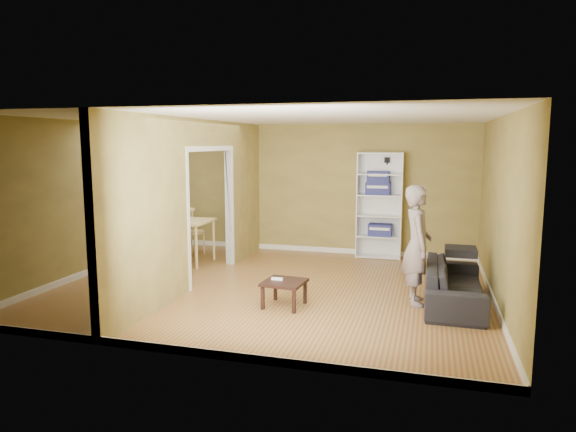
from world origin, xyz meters
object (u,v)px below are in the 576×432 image
(person, at_px, (417,235))
(dining_table, at_px, (176,224))
(chair_far, at_px, (193,231))
(chair_left, at_px, (140,233))
(coffee_table, at_px, (284,285))
(sofa, at_px, (455,278))
(bookshelf, at_px, (380,205))
(chair_near, at_px, (166,241))

(person, height_order, dining_table, person)
(chair_far, bearing_deg, chair_left, 48.63)
(coffee_table, distance_m, dining_table, 3.39)
(person, height_order, chair_far, person)
(person, bearing_deg, dining_table, 62.46)
(sofa, height_order, chair_left, chair_left)
(person, xyz_separation_m, chair_left, (-5.21, 1.42, -0.48))
(bookshelf, xyz_separation_m, chair_left, (-4.42, -1.44, -0.52))
(person, bearing_deg, chair_near, 69.42)
(sofa, xyz_separation_m, chair_far, (-4.93, 1.94, 0.11))
(dining_table, relative_size, chair_far, 1.32)
(chair_far, bearing_deg, chair_near, 103.94)
(person, distance_m, chair_left, 5.42)
(coffee_table, bearing_deg, chair_far, 134.83)
(person, height_order, chair_near, person)
(bookshelf, relative_size, chair_left, 2.04)
(coffee_table, relative_size, chair_left, 0.54)
(sofa, xyz_separation_m, chair_left, (-5.73, 1.30, 0.13))
(coffee_table, height_order, chair_near, chair_near)
(dining_table, bearing_deg, person, -17.42)
(bookshelf, distance_m, chair_left, 4.67)
(sofa, xyz_separation_m, person, (-0.52, -0.12, 0.60))
(person, bearing_deg, coffee_table, 99.81)
(chair_left, distance_m, chair_near, 1.09)
(bookshelf, xyz_separation_m, dining_table, (-3.63, -1.47, -0.30))
(chair_near, bearing_deg, chair_far, 92.57)
(coffee_table, relative_size, dining_table, 0.42)
(coffee_table, height_order, dining_table, dining_table)
(bookshelf, xyz_separation_m, chair_near, (-3.53, -2.06, -0.51))
(coffee_table, bearing_deg, person, 19.93)
(coffee_table, xyz_separation_m, chair_left, (-3.47, 2.05, 0.19))
(person, xyz_separation_m, bookshelf, (-0.79, 2.86, 0.05))
(bookshelf, xyz_separation_m, chair_far, (-3.62, -0.79, -0.54))
(chair_near, height_order, chair_far, chair_near)
(bookshelf, height_order, chair_far, bookshelf)
(sofa, relative_size, chair_left, 1.96)
(person, bearing_deg, chair_left, 64.58)
(person, distance_m, coffee_table, 1.96)
(sofa, bearing_deg, chair_near, 82.46)
(dining_table, height_order, chair_left, chair_left)
(person, xyz_separation_m, coffee_table, (-1.73, -0.63, -0.67))
(chair_far, bearing_deg, bookshelf, -157.82)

